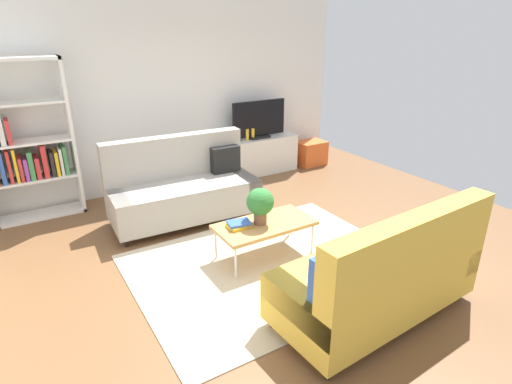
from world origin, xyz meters
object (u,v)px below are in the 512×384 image
(bookshelf, at_px, (26,148))
(bottle_1, at_px, (253,134))
(tv, at_px, (259,120))
(vase_1, at_px, (235,136))
(tv_console, at_px, (258,155))
(vase_0, at_px, (227,137))
(table_book_0, at_px, (239,226))
(couch_green, at_px, (381,275))
(bottle_0, at_px, (247,135))
(coffee_table, at_px, (265,225))
(couch_beige, at_px, (183,188))
(storage_trunk, at_px, (311,153))
(potted_plant, at_px, (260,203))

(bookshelf, distance_m, bottle_1, 3.41)
(tv, distance_m, vase_1, 0.50)
(tv_console, relative_size, vase_0, 9.27)
(tv, xyz_separation_m, table_book_0, (-1.75, -2.42, -0.51))
(couch_green, bearing_deg, bookshelf, 117.91)
(bookshelf, xyz_separation_m, vase_0, (2.95, 0.03, -0.26))
(bottle_0, bearing_deg, bookshelf, 178.95)
(tv, relative_size, vase_1, 6.69)
(couch_green, height_order, bookshelf, bookshelf)
(bookshelf, bearing_deg, coffee_table, -50.55)
(couch_beige, height_order, vase_1, couch_beige)
(tv_console, height_order, storage_trunk, tv_console)
(tv_console, xyz_separation_m, vase_0, (-0.58, 0.05, 0.40))
(table_book_0, bearing_deg, bottle_1, 56.01)
(storage_trunk, distance_m, bottle_1, 1.34)
(couch_green, relative_size, vase_1, 12.98)
(couch_green, xyz_separation_m, tv_console, (1.17, 3.92, -0.12))
(vase_0, distance_m, bottle_1, 0.45)
(couch_beige, relative_size, coffee_table, 1.76)
(tv_console, distance_m, bottle_0, 0.48)
(couch_beige, distance_m, table_book_0, 1.36)
(table_book_0, bearing_deg, vase_0, 64.80)
(storage_trunk, xyz_separation_m, vase_1, (-1.53, 0.15, 0.49))
(tv, height_order, bottle_1, tv)
(storage_trunk, relative_size, bottle_0, 2.72)
(storage_trunk, bearing_deg, couch_beige, -161.57)
(coffee_table, distance_m, bottle_0, 2.77)
(coffee_table, xyz_separation_m, potted_plant, (-0.05, 0.02, 0.27))
(bookshelf, bearing_deg, bottle_1, -1.01)
(bookshelf, relative_size, potted_plant, 5.11)
(coffee_table, height_order, tv_console, tv_console)
(couch_green, bearing_deg, bottle_1, 72.02)
(tv_console, xyz_separation_m, bottle_0, (-0.25, -0.04, 0.42))
(tv_console, xyz_separation_m, table_book_0, (-1.75, -2.44, 0.12))
(storage_trunk, distance_m, potted_plant, 3.55)
(couch_green, relative_size, tv_console, 1.39)
(vase_1, height_order, bottle_1, bottle_1)
(couch_green, distance_m, table_book_0, 1.59)
(bottle_1, bearing_deg, table_book_0, -123.99)
(bookshelf, bearing_deg, couch_green, -59.04)
(tv_console, height_order, bookshelf, bookshelf)
(couch_beige, distance_m, couch_green, 2.92)
(storage_trunk, bearing_deg, couch_green, -120.71)
(couch_beige, xyz_separation_m, vase_0, (1.26, 1.13, 0.27))
(coffee_table, height_order, vase_0, vase_0)
(couch_beige, bearing_deg, table_book_0, 96.77)
(tv, xyz_separation_m, bottle_0, (-0.25, -0.02, -0.22))
(tv_console, relative_size, storage_trunk, 2.69)
(couch_green, height_order, bottle_0, couch_green)
(coffee_table, distance_m, bottle_1, 2.82)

